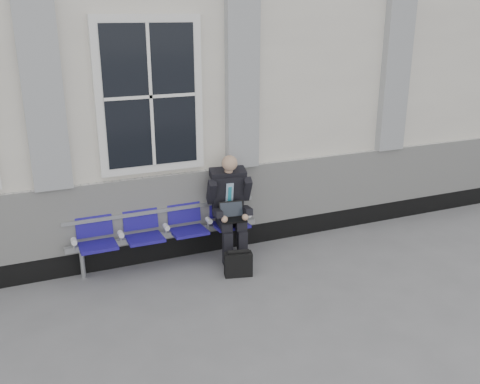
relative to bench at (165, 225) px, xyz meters
name	(u,v)px	position (x,y,z in m)	size (l,w,h in m)	color
ground	(162,318)	(-0.43, -1.32, -0.55)	(70.00, 70.00, 0.00)	slate
station_building	(95,81)	(-0.44, 2.15, 1.67)	(14.40, 4.40, 4.49)	silver
bench	(165,225)	(0.00, 0.00, 0.00)	(2.60, 0.47, 0.91)	#9EA0A3
businessman	(230,203)	(0.88, -0.14, 0.23)	(0.62, 0.83, 1.45)	black
briefcase	(238,264)	(0.76, -0.73, -0.38)	(0.38, 0.23, 0.36)	black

